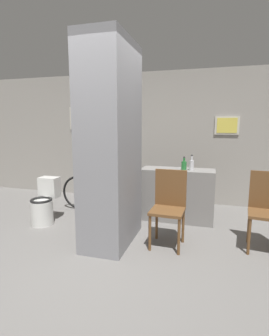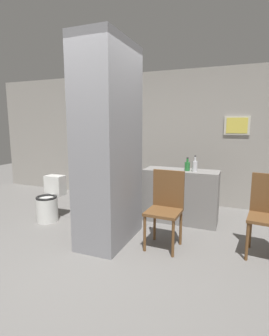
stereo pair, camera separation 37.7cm
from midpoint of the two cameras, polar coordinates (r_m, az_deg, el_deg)
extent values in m
plane|color=slate|center=(3.34, -11.21, -18.78)|extent=(14.00, 14.00, 0.00)
cube|color=gray|center=(5.42, 1.22, 6.63)|extent=(8.00, 0.06, 2.60)
cube|color=beige|center=(5.99, -14.11, 10.46)|extent=(0.36, 0.02, 0.48)
cube|color=#D86633|center=(5.97, -14.17, 10.46)|extent=(0.30, 0.01, 0.39)
cube|color=beige|center=(5.18, 17.53, 8.83)|extent=(0.44, 0.02, 0.34)
cube|color=#E0CC4C|center=(5.17, 17.54, 8.83)|extent=(0.36, 0.01, 0.28)
cube|color=gray|center=(3.43, -8.27, 4.83)|extent=(0.55, 1.03, 2.60)
cylinder|color=#593319|center=(3.37, -14.35, 8.81)|extent=(0.03, 0.40, 0.40)
cylinder|color=red|center=(3.37, -14.57, 8.81)|extent=(0.01, 0.07, 0.07)
cube|color=gray|center=(4.36, 6.83, -5.81)|extent=(1.18, 0.44, 0.85)
cylinder|color=silver|center=(4.50, -21.82, -9.05)|extent=(0.34, 0.34, 0.39)
torus|color=black|center=(4.44, -21.98, -6.53)|extent=(0.34, 0.34, 0.04)
cube|color=silver|center=(4.58, -20.32, -3.96)|extent=(0.31, 0.20, 0.33)
cylinder|color=brown|center=(3.36, 0.06, -14.04)|extent=(0.04, 0.04, 0.46)
cylinder|color=brown|center=(3.28, 6.30, -14.76)|extent=(0.04, 0.04, 0.46)
cylinder|color=brown|center=(3.68, 1.88, -11.89)|extent=(0.04, 0.04, 0.46)
cylinder|color=brown|center=(3.61, 7.55, -12.46)|extent=(0.04, 0.04, 0.46)
cube|color=brown|center=(3.39, 4.00, -9.39)|extent=(0.43, 0.43, 0.04)
cube|color=brown|center=(3.50, 4.84, -4.32)|extent=(0.42, 0.05, 0.49)
cylinder|color=brown|center=(3.48, 20.81, -13.85)|extent=(0.04, 0.04, 0.46)
cylinder|color=brown|center=(3.82, 21.03, -11.75)|extent=(0.04, 0.04, 0.46)
cube|color=brown|center=(3.57, 24.11, -9.24)|extent=(0.46, 0.46, 0.04)
cube|color=brown|center=(3.68, 24.34, -4.43)|extent=(0.42, 0.08, 0.49)
torus|color=black|center=(5.04, -14.28, -5.24)|extent=(0.63, 0.04, 0.63)
torus|color=black|center=(4.64, -4.19, -6.22)|extent=(0.63, 0.04, 0.63)
cylinder|color=maroon|center=(4.78, -9.50, -3.85)|extent=(0.86, 0.04, 0.04)
cylinder|color=maroon|center=(4.88, -11.98, -3.64)|extent=(0.03, 0.03, 0.33)
cylinder|color=maroon|center=(4.62, -4.76, -4.23)|extent=(0.03, 0.03, 0.30)
cube|color=black|center=(4.85, -12.05, -1.54)|extent=(0.16, 0.06, 0.04)
cylinder|color=#262626|center=(4.58, -4.78, -2.44)|extent=(0.03, 0.42, 0.03)
cylinder|color=silver|center=(4.17, 9.81, 0.56)|extent=(0.08, 0.08, 0.16)
cylinder|color=silver|center=(4.16, 9.86, 2.11)|extent=(0.03, 0.03, 0.07)
sphere|color=#333333|center=(4.15, 9.87, 2.71)|extent=(0.03, 0.03, 0.03)
cylinder|color=#267233|center=(4.21, 8.22, 0.50)|extent=(0.08, 0.08, 0.13)
cylinder|color=#267233|center=(4.20, 8.26, 1.78)|extent=(0.03, 0.03, 0.06)
sphere|color=#333333|center=(4.19, 8.27, 2.31)|extent=(0.04, 0.04, 0.04)
camera|label=1|loc=(0.19, -92.86, -0.48)|focal=28.00mm
camera|label=2|loc=(0.19, 87.14, 0.48)|focal=28.00mm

